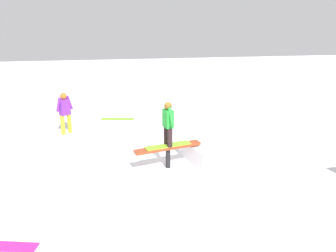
# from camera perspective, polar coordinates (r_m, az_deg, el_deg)

# --- Properties ---
(ground_plane) EXTENTS (60.00, 60.00, 0.00)m
(ground_plane) POSITION_cam_1_polar(r_m,az_deg,el_deg) (9.64, 0.00, -7.19)
(ground_plane) COLOR white
(rail_feature) EXTENTS (2.01, 0.76, 0.67)m
(rail_feature) POSITION_cam_1_polar(r_m,az_deg,el_deg) (9.42, 0.00, -4.11)
(rail_feature) COLOR black
(rail_feature) RESTS_ON ground
(snow_kicker_ramp) EXTENTS (2.11, 1.89, 0.53)m
(snow_kicker_ramp) POSITION_cam_1_polar(r_m,az_deg,el_deg) (10.27, 8.28, -4.17)
(snow_kicker_ramp) COLOR white
(snow_kicker_ramp) RESTS_ON ground
(main_rider_on_rail) EXTENTS (1.38, 0.74, 1.29)m
(main_rider_on_rail) POSITION_cam_1_polar(r_m,az_deg,el_deg) (9.17, 0.00, 0.20)
(main_rider_on_rail) COLOR #8ACD29
(main_rider_on_rail) RESTS_ON rail_feature
(bystander_purple) EXTENTS (0.61, 0.49, 1.57)m
(bystander_purple) POSITION_cam_1_polar(r_m,az_deg,el_deg) (12.82, -17.52, 2.49)
(bystander_purple) COLOR yellow
(bystander_purple) RESTS_ON ground
(loose_snowboard_magenta) EXTENTS (1.30, 0.60, 0.02)m
(loose_snowboard_magenta) POSITION_cam_1_polar(r_m,az_deg,el_deg) (7.26, -26.68, -18.23)
(loose_snowboard_magenta) COLOR #D627A1
(loose_snowboard_magenta) RESTS_ON ground
(loose_snowboard_lime) EXTENTS (1.46, 0.58, 0.02)m
(loose_snowboard_lime) POSITION_cam_1_polar(r_m,az_deg,el_deg) (14.48, -8.76, 1.21)
(loose_snowboard_lime) COLOR #85D72B
(loose_snowboard_lime) RESTS_ON ground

